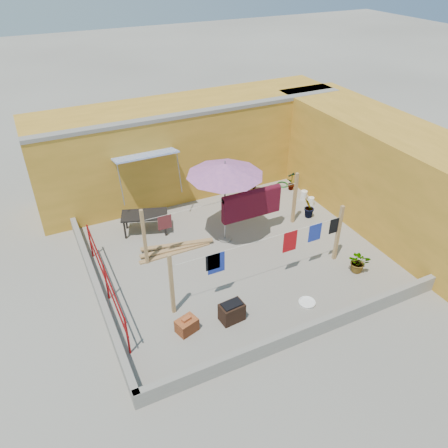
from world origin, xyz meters
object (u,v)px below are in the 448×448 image
Objects in this scene: patio_umbrella at (225,170)px; brick_stack at (187,325)px; outdoor_table at (145,216)px; brazier at (232,312)px; water_jug_a at (311,201)px; water_jug_b at (304,195)px; white_basin at (307,302)px; plant_back_a at (247,183)px; green_hose at (282,184)px.

patio_umbrella is 4.49m from brick_stack.
brazier is (0.74, -4.62, -0.35)m from outdoor_table.
patio_umbrella is 8.20× the size of water_jug_a.
water_jug_a is at bearing 36.69° from brazier.
patio_umbrella is at bearing -164.22° from water_jug_b.
brick_stack is at bearing -95.01° from outdoor_table.
water_jug_b is at bearing 39.83° from brazier.
outdoor_table reaches higher than brazier.
white_basin is at bearing -79.42° from patio_umbrella.
outdoor_table reaches higher than brick_stack.
plant_back_a is (-1.61, 1.74, 0.25)m from water_jug_a.
water_jug_b is at bearing 90.00° from water_jug_a.
water_jug_a is 0.41× the size of plant_back_a.
brazier reaches higher than water_jug_a.
green_hose is (-0.12, 1.67, -0.11)m from water_jug_a.
brazier is at bearing -6.45° from brick_stack.
plant_back_a reaches higher than brick_stack.
brazier is at bearing -143.31° from water_jug_a.
green_hose is at bearing 94.17° from water_jug_a.
plant_back_a is at bearing 48.71° from patio_umbrella.
brazier is 1.88× the size of water_jug_a.
plant_back_a is (2.05, 2.33, -2.01)m from patio_umbrella.
green_hose is 0.58× the size of plant_back_a.
outdoor_table is 5.71m from white_basin.
outdoor_table is 4.84× the size of water_jug_a.
plant_back_a is (4.53, 5.34, 0.21)m from brick_stack.
water_jug_b is (3.01, 4.53, 0.12)m from white_basin.
green_hose is 1.54m from plant_back_a.
plant_back_a is at bearing 49.74° from brick_stack.
outdoor_table is at bearing -172.10° from green_hose.
brick_stack is 1.24× the size of green_hose.
water_jug_b is at bearing -84.33° from green_hose.
outdoor_table is 4.22m from plant_back_a.
white_basin is (3.13, -0.49, -0.14)m from brick_stack.
water_jug_a is at bearing -90.00° from water_jug_b.
patio_umbrella reaches higher than outdoor_table.
green_hose is at bearing 47.90° from brazier.
water_jug_b is (6.14, 4.04, -0.02)m from brick_stack.
outdoor_table is 5.71m from green_hose.
brazier is (1.14, -0.13, 0.07)m from brick_stack.
water_jug_b is 0.80× the size of green_hose.
outdoor_table is 2.57× the size of brazier.
plant_back_a is (-1.49, 0.07, 0.36)m from green_hose.
water_jug_a is at bearing 9.16° from patio_umbrella.
outdoor_table is 5.83m from water_jug_a.
brazier is 7.28m from green_hose.
water_jug_b is at bearing 56.40° from white_basin.
outdoor_table is at bearing 175.54° from water_jug_b.
patio_umbrella is 6.00× the size of white_basin.
outdoor_table reaches higher than water_jug_b.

